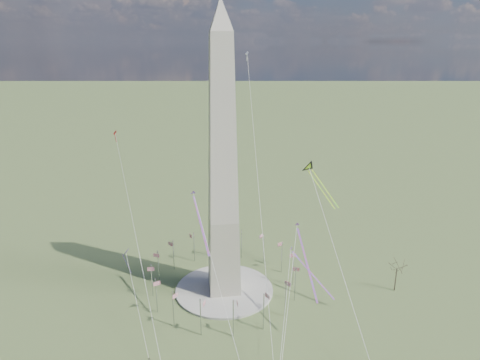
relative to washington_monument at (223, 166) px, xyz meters
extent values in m
plane|color=#4A6231|center=(0.00, 0.00, -47.95)|extent=(2000.00, 2000.00, 0.00)
cylinder|color=#AAA69B|center=(0.00, 0.00, -47.55)|extent=(36.00, 36.00, 0.80)
pyramid|color=#BBB2A4|center=(0.00, 0.00, 47.85)|extent=(9.90, 9.90, 10.00)
cylinder|color=silver|center=(26.00, 0.00, -41.45)|extent=(0.36, 0.36, 13.00)
cube|color=#B41826|center=(26.00, 1.30, -36.15)|extent=(2.40, 0.08, 1.50)
cylinder|color=silver|center=(24.02, 9.95, -41.45)|extent=(0.36, 0.36, 13.00)
cube|color=#B41826|center=(23.52, 11.15, -36.15)|extent=(2.25, 0.99, 1.50)
cylinder|color=silver|center=(18.38, 18.38, -41.45)|extent=(0.36, 0.36, 13.00)
cube|color=#B41826|center=(17.47, 19.30, -36.15)|extent=(1.75, 1.75, 1.50)
cylinder|color=silver|center=(9.95, 24.02, -41.45)|extent=(0.36, 0.36, 13.00)
cube|color=#B41826|center=(8.75, 24.52, -36.15)|extent=(0.99, 2.25, 1.50)
cylinder|color=silver|center=(0.00, 26.00, -41.45)|extent=(0.36, 0.36, 13.00)
cube|color=#B41826|center=(-1.30, 26.00, -36.15)|extent=(0.08, 2.40, 1.50)
cylinder|color=silver|center=(-9.95, 24.02, -41.45)|extent=(0.36, 0.36, 13.00)
cube|color=#B41826|center=(-11.15, 23.52, -36.15)|extent=(0.99, 2.25, 1.50)
cylinder|color=silver|center=(-18.38, 18.38, -41.45)|extent=(0.36, 0.36, 13.00)
cube|color=#B41826|center=(-19.30, 17.47, -36.15)|extent=(1.75, 1.75, 1.50)
cylinder|color=silver|center=(-24.02, 9.95, -41.45)|extent=(0.36, 0.36, 13.00)
cube|color=#B41826|center=(-24.52, 8.75, -36.15)|extent=(2.25, 0.99, 1.50)
cylinder|color=silver|center=(-26.00, 0.00, -41.45)|extent=(0.36, 0.36, 13.00)
cube|color=#B41826|center=(-26.00, -1.30, -36.15)|extent=(2.40, 0.08, 1.50)
cylinder|color=silver|center=(-24.02, -9.95, -41.45)|extent=(0.36, 0.36, 13.00)
cube|color=#B41826|center=(-23.52, -11.15, -36.15)|extent=(2.25, 0.99, 1.50)
cylinder|color=silver|center=(-18.38, -18.38, -41.45)|extent=(0.36, 0.36, 13.00)
cube|color=#B41826|center=(-17.47, -19.30, -36.15)|extent=(1.75, 1.75, 1.50)
cylinder|color=silver|center=(-9.95, -24.02, -41.45)|extent=(0.36, 0.36, 13.00)
cube|color=#B41826|center=(-8.75, -24.52, -36.15)|extent=(0.99, 2.25, 1.50)
cylinder|color=silver|center=(0.00, -26.00, -41.45)|extent=(0.36, 0.36, 13.00)
cube|color=#B41826|center=(1.30, -26.00, -36.15)|extent=(0.08, 2.40, 1.50)
cylinder|color=silver|center=(9.95, -24.02, -41.45)|extent=(0.36, 0.36, 13.00)
cube|color=#B41826|center=(11.15, -23.52, -36.15)|extent=(0.99, 2.25, 1.50)
cylinder|color=silver|center=(18.38, -18.38, -41.45)|extent=(0.36, 0.36, 13.00)
cube|color=#B41826|center=(19.30, -17.47, -36.15)|extent=(1.75, 1.75, 1.50)
cylinder|color=silver|center=(24.02, -9.95, -41.45)|extent=(0.36, 0.36, 13.00)
cube|color=#B41826|center=(24.52, -8.75, -36.15)|extent=(2.25, 0.99, 1.50)
cylinder|color=#433429|center=(62.48, -8.87, -43.41)|extent=(0.38, 0.38, 9.09)
cube|color=yellow|center=(39.80, 9.39, -13.03)|extent=(6.89, 14.37, 10.94)
cube|color=yellow|center=(37.98, 8.56, -13.03)|extent=(6.89, 14.37, 10.94)
cube|color=#321562|center=(-34.12, -0.43, -29.44)|extent=(2.39, 3.48, 2.63)
cube|color=red|center=(-34.12, -0.43, -33.79)|extent=(2.43, 2.66, 9.10)
cube|color=red|center=(24.34, -20.86, -27.22)|extent=(0.98, 22.72, 14.23)
cube|color=red|center=(-8.50, -13.61, -14.85)|extent=(4.00, 19.49, 12.33)
cube|color=red|center=(30.88, -8.19, -39.21)|extent=(11.99, 15.35, 11.84)
cube|color=red|center=(-39.14, 34.38, 5.60)|extent=(1.51, 1.84, 1.78)
cube|color=red|center=(-39.14, 34.38, 3.65)|extent=(0.48, 1.54, 4.07)
cube|color=white|center=(16.34, 51.38, 35.19)|extent=(1.44, 1.33, 1.46)
cube|color=white|center=(16.34, 51.38, 33.60)|extent=(0.27, 1.26, 3.34)
camera|label=1|loc=(-14.00, -137.41, 39.89)|focal=32.00mm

